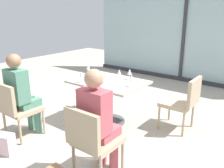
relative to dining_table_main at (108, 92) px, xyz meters
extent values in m
plane|color=#A89E8E|center=(0.00, 0.00, -0.53)|extent=(12.00, 12.00, 0.00)
cube|color=#9BB7BC|center=(0.00, 3.20, 0.82)|extent=(5.33, 0.03, 2.70)
cube|color=#2D2D33|center=(0.00, 3.17, 0.82)|extent=(0.08, 0.06, 2.70)
cube|color=#2D2D33|center=(0.00, 3.17, -0.48)|extent=(5.33, 0.10, 0.10)
cube|color=#BCB29E|center=(0.00, 0.00, 0.18)|extent=(1.18, 0.84, 0.04)
cylinder|color=#4C4C51|center=(0.00, 0.00, -0.19)|extent=(0.14, 0.14, 0.69)
cylinder|color=#4C4C51|center=(0.00, 0.00, -0.52)|extent=(0.56, 0.56, 0.02)
cube|color=tan|center=(0.73, -1.12, -0.11)|extent=(0.46, 0.46, 0.06)
cube|color=tan|center=(0.73, -1.37, 0.13)|extent=(0.46, 0.05, 0.42)
cylinder|color=tan|center=(0.93, -0.92, -0.34)|extent=(0.04, 0.04, 0.39)
cylinder|color=tan|center=(0.53, -0.92, -0.34)|extent=(0.04, 0.04, 0.39)
cylinder|color=tan|center=(0.53, -1.32, -0.34)|extent=(0.04, 0.04, 0.39)
cube|color=tan|center=(-0.73, -1.12, -0.11)|extent=(0.46, 0.46, 0.06)
cube|color=tan|center=(-0.73, -1.37, 0.13)|extent=(0.46, 0.05, 0.42)
cylinder|color=tan|center=(-0.53, -0.92, -0.34)|extent=(0.04, 0.04, 0.39)
cylinder|color=tan|center=(-0.93, -0.92, -0.34)|extent=(0.04, 0.04, 0.39)
cylinder|color=tan|center=(-0.53, -1.32, -0.34)|extent=(0.04, 0.04, 0.39)
cylinder|color=tan|center=(-0.93, -1.32, -0.34)|extent=(0.04, 0.04, 0.39)
cube|color=tan|center=(1.00, 0.48, -0.11)|extent=(0.46, 0.46, 0.06)
cube|color=tan|center=(1.25, 0.48, 0.13)|extent=(0.05, 0.46, 0.42)
cylinder|color=tan|center=(0.80, 0.68, -0.34)|extent=(0.04, 0.04, 0.39)
cylinder|color=tan|center=(0.80, 0.28, -0.34)|extent=(0.04, 0.04, 0.39)
cylinder|color=tan|center=(1.20, 0.68, -0.34)|extent=(0.04, 0.04, 0.39)
cylinder|color=tan|center=(1.20, 0.28, -0.34)|extent=(0.04, 0.04, 0.39)
cylinder|color=#B24C56|center=(0.82, -0.95, -0.31)|extent=(0.11, 0.11, 0.45)
cube|color=#B24C56|center=(0.82, -1.04, -0.03)|extent=(0.13, 0.32, 0.11)
cylinder|color=#B24C56|center=(0.64, -0.95, -0.31)|extent=(0.11, 0.11, 0.45)
cube|color=#B24C56|center=(0.64, -1.04, -0.03)|extent=(0.13, 0.32, 0.11)
cube|color=#B24C56|center=(0.73, -1.17, 0.27)|extent=(0.34, 0.20, 0.48)
sphere|color=tan|center=(0.73, -1.17, 0.63)|extent=(0.20, 0.20, 0.20)
cylinder|color=#4C7F6B|center=(-0.64, -0.95, -0.31)|extent=(0.11, 0.11, 0.45)
cube|color=#4C7F6B|center=(-0.64, -1.04, -0.03)|extent=(0.13, 0.32, 0.11)
cylinder|color=#4C7F6B|center=(-0.82, -0.95, -0.31)|extent=(0.11, 0.11, 0.45)
cube|color=#4C7F6B|center=(-0.82, -1.04, -0.03)|extent=(0.13, 0.32, 0.11)
cube|color=#4C7F6B|center=(-0.73, -1.17, 0.27)|extent=(0.34, 0.20, 0.48)
sphere|color=#936B4C|center=(-0.73, -1.17, 0.63)|extent=(0.20, 0.20, 0.20)
cylinder|color=silver|center=(-0.52, 0.09, 0.20)|extent=(0.06, 0.06, 0.00)
cylinder|color=silver|center=(-0.52, 0.09, 0.25)|extent=(0.01, 0.01, 0.08)
cone|color=silver|center=(-0.52, 0.09, 0.34)|extent=(0.07, 0.07, 0.09)
cylinder|color=silver|center=(0.46, -0.03, 0.20)|extent=(0.06, 0.06, 0.00)
cylinder|color=silver|center=(0.46, -0.03, 0.25)|extent=(0.01, 0.01, 0.08)
cone|color=silver|center=(0.46, -0.03, 0.34)|extent=(0.07, 0.07, 0.09)
cylinder|color=silver|center=(0.12, 0.13, 0.20)|extent=(0.06, 0.06, 0.00)
cylinder|color=silver|center=(0.12, 0.13, 0.25)|extent=(0.01, 0.01, 0.08)
cone|color=silver|center=(0.12, 0.13, 0.34)|extent=(0.07, 0.07, 0.09)
cylinder|color=silver|center=(0.24, 0.26, 0.20)|extent=(0.06, 0.06, 0.00)
cylinder|color=silver|center=(0.24, 0.26, 0.25)|extent=(0.01, 0.01, 0.08)
cone|color=silver|center=(0.24, 0.26, 0.34)|extent=(0.07, 0.07, 0.09)
cylinder|color=silver|center=(0.15, -0.32, 0.20)|extent=(0.06, 0.06, 0.00)
cylinder|color=silver|center=(0.15, -0.32, 0.25)|extent=(0.01, 0.01, 0.08)
cone|color=silver|center=(0.15, -0.32, 0.34)|extent=(0.07, 0.07, 0.09)
cylinder|color=silver|center=(-0.27, -0.34, 0.20)|extent=(0.06, 0.06, 0.00)
cylinder|color=silver|center=(-0.27, -0.34, 0.25)|extent=(0.01, 0.01, 0.08)
cone|color=silver|center=(-0.27, -0.34, 0.34)|extent=(0.07, 0.07, 0.09)
cylinder|color=white|center=(0.05, -0.16, 0.24)|extent=(0.08, 0.08, 0.09)
cube|color=black|center=(-0.37, 0.05, 0.20)|extent=(0.14, 0.16, 0.01)
cube|color=beige|center=(-0.54, -1.58, -0.39)|extent=(0.34, 0.26, 0.28)
camera|label=1|loc=(2.28, -2.91, 1.29)|focal=38.04mm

